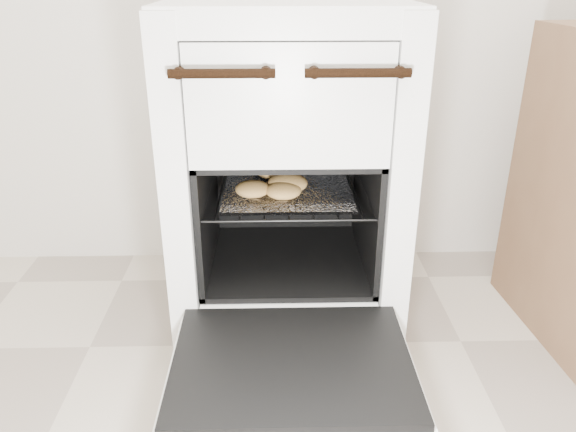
% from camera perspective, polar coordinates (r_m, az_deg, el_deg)
% --- Properties ---
extents(stove, '(0.56, 0.62, 0.86)m').
position_cam_1_polar(stove, '(1.48, -0.13, 3.78)').
color(stove, white).
rests_on(stove, ground).
extents(oven_door, '(0.50, 0.39, 0.04)m').
position_cam_1_polar(oven_door, '(1.18, 0.41, -14.99)').
color(oven_door, black).
rests_on(oven_door, stove).
extents(oven_rack, '(0.41, 0.39, 0.01)m').
position_cam_1_polar(oven_rack, '(1.43, -0.07, 2.59)').
color(oven_rack, black).
rests_on(oven_rack, stove).
extents(foil_sheet, '(0.32, 0.28, 0.01)m').
position_cam_1_polar(foil_sheet, '(1.41, -0.06, 2.52)').
color(foil_sheet, white).
rests_on(foil_sheet, oven_rack).
extents(baked_rolls, '(0.20, 0.25, 0.05)m').
position_cam_1_polar(baked_rolls, '(1.40, -1.26, 3.56)').
color(baked_rolls, tan).
rests_on(baked_rolls, foil_sheet).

